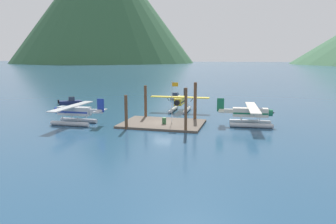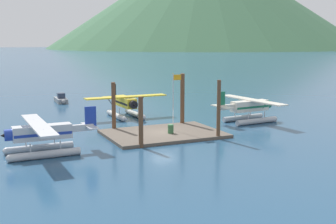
% 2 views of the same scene
% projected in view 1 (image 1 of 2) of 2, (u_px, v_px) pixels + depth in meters
% --- Properties ---
extents(ground_plane, '(1200.00, 1200.00, 0.00)m').
position_uv_depth(ground_plane, '(162.00, 125.00, 46.02)').
color(ground_plane, navy).
extents(dock_platform, '(11.52, 8.20, 0.30)m').
position_uv_depth(dock_platform, '(162.00, 124.00, 45.99)').
color(dock_platform, brown).
rests_on(dock_platform, ground).
extents(piling_near_left, '(0.42, 0.42, 4.60)m').
position_uv_depth(piling_near_left, '(126.00, 112.00, 42.85)').
color(piling_near_left, brown).
rests_on(piling_near_left, ground).
extents(piling_near_right, '(0.37, 0.37, 5.77)m').
position_uv_depth(piling_near_right, '(186.00, 110.00, 40.86)').
color(piling_near_right, brown).
rests_on(piling_near_right, ground).
extents(piling_far_left, '(0.43, 0.43, 5.19)m').
position_uv_depth(piling_far_left, '(146.00, 102.00, 50.45)').
color(piling_far_left, brown).
rests_on(piling_far_left, ground).
extents(piling_far_right, '(0.47, 0.47, 5.87)m').
position_uv_depth(piling_far_right, '(195.00, 102.00, 48.15)').
color(piling_far_right, brown).
rests_on(piling_far_right, ground).
extents(flagpole, '(0.95, 0.10, 5.94)m').
position_uv_depth(flagpole, '(173.00, 97.00, 45.38)').
color(flagpole, silver).
rests_on(flagpole, dock_platform).
extents(fuel_drum, '(0.62, 0.62, 0.88)m').
position_uv_depth(fuel_drum, '(164.00, 121.00, 45.04)').
color(fuel_drum, '#33663D').
rests_on(fuel_drum, dock_platform).
extents(mountain_ridge_centre_peak, '(284.34, 284.34, 190.73)m').
position_uv_depth(mountain_ridge_centre_peak, '(103.00, 1.00, 501.03)').
color(mountain_ridge_centre_peak, '#2D5638').
rests_on(mountain_ridge_centre_peak, ground).
extents(seaplane_silver_port_aft, '(7.98, 10.42, 3.84)m').
position_uv_depth(seaplane_silver_port_aft, '(74.00, 113.00, 46.08)').
color(seaplane_silver_port_aft, '#B7BABF').
rests_on(seaplane_silver_port_aft, ground).
extents(seaplane_cream_stbd_fwd, '(7.97, 10.48, 3.84)m').
position_uv_depth(seaplane_cream_stbd_fwd, '(250.00, 115.00, 44.97)').
color(seaplane_cream_stbd_fwd, '#B7BABF').
rests_on(seaplane_cream_stbd_fwd, ground).
extents(seaplane_yellow_bow_centre, '(10.43, 7.98, 3.84)m').
position_uv_depth(seaplane_yellow_bow_centre, '(180.00, 103.00, 56.79)').
color(seaplane_yellow_bow_centre, '#B7BABF').
rests_on(seaplane_yellow_bow_centre, ground).
extents(boat_grey_open_north, '(1.59, 4.89, 1.50)m').
position_uv_depth(boat_grey_open_north, '(176.00, 97.00, 73.99)').
color(boat_grey_open_north, gray).
rests_on(boat_grey_open_north, ground).
extents(boat_navy_open_west, '(4.29, 3.66, 1.50)m').
position_uv_depth(boat_navy_open_west, '(71.00, 102.00, 66.02)').
color(boat_navy_open_west, navy).
rests_on(boat_navy_open_west, ground).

